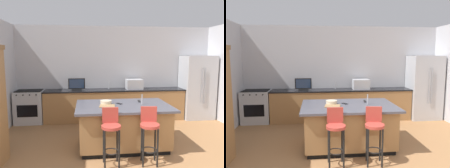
% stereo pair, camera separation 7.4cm
% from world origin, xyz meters
% --- Properties ---
extents(wall_back, '(6.46, 0.12, 2.80)m').
position_xyz_m(wall_back, '(0.00, 4.68, 1.40)').
color(wall_back, '#BCBCC1').
rests_on(wall_back, ground_plane).
extents(counter_back, '(4.13, 0.62, 0.92)m').
position_xyz_m(counter_back, '(-0.07, 4.30, 0.46)').
color(counter_back, '#9E7042').
rests_on(counter_back, ground_plane).
extents(kitchen_island, '(1.95, 1.29, 0.90)m').
position_xyz_m(kitchen_island, '(-0.16, 2.36, 0.46)').
color(kitchen_island, black).
rests_on(kitchen_island, ground_plane).
extents(refrigerator, '(0.92, 0.75, 1.91)m').
position_xyz_m(refrigerator, '(2.46, 4.25, 0.96)').
color(refrigerator, '#B7BABF').
rests_on(refrigerator, ground_plane).
extents(range_oven, '(0.78, 0.63, 0.94)m').
position_xyz_m(range_oven, '(-2.53, 4.30, 0.47)').
color(range_oven, '#B7BABF').
rests_on(range_oven, ground_plane).
extents(microwave, '(0.48, 0.36, 0.29)m').
position_xyz_m(microwave, '(0.51, 4.30, 1.07)').
color(microwave, '#B7BABF').
rests_on(microwave, counter_back).
extents(tv_monitor, '(0.47, 0.16, 0.35)m').
position_xyz_m(tv_monitor, '(-1.19, 4.25, 1.08)').
color(tv_monitor, black).
rests_on(tv_monitor, counter_back).
extents(sink_faucet_back, '(0.02, 0.02, 0.24)m').
position_xyz_m(sink_faucet_back, '(-0.25, 4.40, 1.04)').
color(sink_faucet_back, '#B2B2B7').
rests_on(sink_faucet_back, counter_back).
extents(sink_faucet_island, '(0.02, 0.02, 0.22)m').
position_xyz_m(sink_faucet_island, '(0.25, 2.36, 1.01)').
color(sink_faucet_island, '#B2B2B7').
rests_on(sink_faucet_island, kitchen_island).
extents(bar_stool_left, '(0.34, 0.34, 1.01)m').
position_xyz_m(bar_stool_left, '(-0.50, 1.60, 0.61)').
color(bar_stool_left, '#B23D33').
rests_on(bar_stool_left, ground_plane).
extents(bar_stool_right, '(0.34, 0.36, 1.01)m').
position_xyz_m(bar_stool_right, '(0.19, 1.58, 0.61)').
color(bar_stool_right, '#B23D33').
rests_on(bar_stool_right, ground_plane).
extents(fruit_bowl, '(0.24, 0.24, 0.08)m').
position_xyz_m(fruit_bowl, '(-0.51, 2.46, 0.94)').
color(fruit_bowl, beige).
rests_on(fruit_bowl, kitchen_island).
extents(cell_phone, '(0.14, 0.16, 0.01)m').
position_xyz_m(cell_phone, '(-0.22, 2.48, 0.90)').
color(cell_phone, black).
rests_on(cell_phone, kitchen_island).
extents(tv_remote, '(0.06, 0.17, 0.02)m').
position_xyz_m(tv_remote, '(0.25, 2.64, 0.91)').
color(tv_remote, black).
rests_on(tv_remote, kitchen_island).
extents(cutting_board, '(0.34, 0.28, 0.02)m').
position_xyz_m(cutting_board, '(-0.50, 2.26, 0.91)').
color(cutting_board, '#A87F51').
rests_on(cutting_board, kitchen_island).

